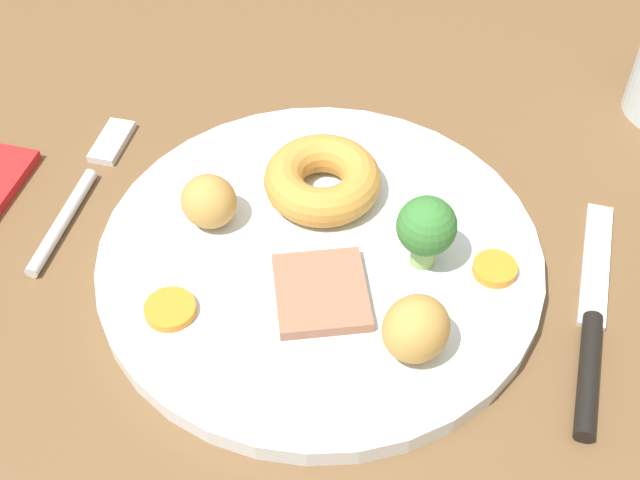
# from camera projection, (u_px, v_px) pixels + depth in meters

# --- Properties ---
(dining_table) EXTENTS (1.20, 0.84, 0.04)m
(dining_table) POSITION_uv_depth(u_px,v_px,m) (263.00, 281.00, 0.56)
(dining_table) COLOR brown
(dining_table) RESTS_ON ground
(dinner_plate) EXTENTS (0.29, 0.29, 0.01)m
(dinner_plate) POSITION_uv_depth(u_px,v_px,m) (320.00, 257.00, 0.54)
(dinner_plate) COLOR white
(dinner_plate) RESTS_ON dining_table
(meat_slice_main) EXTENTS (0.07, 0.08, 0.01)m
(meat_slice_main) POSITION_uv_depth(u_px,v_px,m) (321.00, 292.00, 0.51)
(meat_slice_main) COLOR #9E664C
(meat_slice_main) RESTS_ON dinner_plate
(yorkshire_pudding) EXTENTS (0.08, 0.08, 0.03)m
(yorkshire_pudding) POSITION_uv_depth(u_px,v_px,m) (322.00, 180.00, 0.56)
(yorkshire_pudding) COLOR #C68938
(yorkshire_pudding) RESTS_ON dinner_plate
(roast_potato_left) EXTENTS (0.05, 0.05, 0.04)m
(roast_potato_left) POSITION_uv_depth(u_px,v_px,m) (416.00, 329.00, 0.47)
(roast_potato_left) COLOR #BC8C42
(roast_potato_left) RESTS_ON dinner_plate
(roast_potato_right) EXTENTS (0.05, 0.05, 0.04)m
(roast_potato_right) POSITION_uv_depth(u_px,v_px,m) (209.00, 201.00, 0.54)
(roast_potato_right) COLOR #BC8C42
(roast_potato_right) RESTS_ON dinner_plate
(carrot_coin_front) EXTENTS (0.03, 0.03, 0.01)m
(carrot_coin_front) POSITION_uv_depth(u_px,v_px,m) (170.00, 309.00, 0.50)
(carrot_coin_front) COLOR orange
(carrot_coin_front) RESTS_ON dinner_plate
(carrot_coin_back) EXTENTS (0.03, 0.03, 0.01)m
(carrot_coin_back) POSITION_uv_depth(u_px,v_px,m) (495.00, 269.00, 0.53)
(carrot_coin_back) COLOR orange
(carrot_coin_back) RESTS_ON dinner_plate
(broccoli_floret) EXTENTS (0.04, 0.04, 0.05)m
(broccoli_floret) POSITION_uv_depth(u_px,v_px,m) (426.00, 228.00, 0.51)
(broccoli_floret) COLOR #8CB766
(broccoli_floret) RESTS_ON dinner_plate
(fork) EXTENTS (0.02, 0.15, 0.01)m
(fork) POSITION_uv_depth(u_px,v_px,m) (85.00, 185.00, 0.59)
(fork) COLOR silver
(fork) RESTS_ON dining_table
(knife) EXTENTS (0.02, 0.19, 0.01)m
(knife) POSITION_uv_depth(u_px,v_px,m) (591.00, 330.00, 0.51)
(knife) COLOR black
(knife) RESTS_ON dining_table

